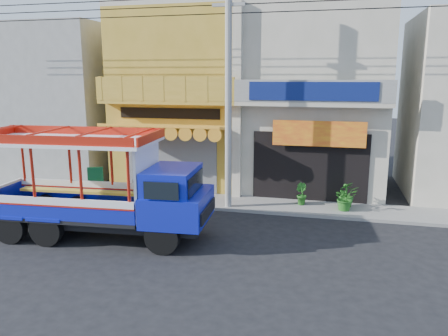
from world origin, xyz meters
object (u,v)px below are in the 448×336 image
potted_plant_a (345,198)px  utility_pole (232,78)px  songthaew_truck (111,188)px  green_sign (96,181)px  potted_plant_c (346,194)px  potted_plant_b (301,194)px

potted_plant_a → utility_pole: bearing=158.7°
utility_pole → potted_plant_a: utility_pole is taller
utility_pole → potted_plant_a: size_ratio=29.32×
songthaew_truck → green_sign: size_ratio=7.16×
songthaew_truck → potted_plant_c: (7.34, 4.92, -1.05)m
songthaew_truck → green_sign: (-3.41, 4.88, -1.10)m
songthaew_truck → potted_plant_a: songthaew_truck is taller
utility_pole → potted_plant_c: size_ratio=28.48×
utility_pole → green_sign: size_ratio=26.69×
potted_plant_a → potted_plant_c: (0.05, 0.47, 0.01)m
utility_pole → songthaew_truck: utility_pole is taller
songthaew_truck → potted_plant_c: songthaew_truck is taller
green_sign → potted_plant_c: bearing=0.2°
utility_pole → songthaew_truck: (-3.03, -3.88, -3.37)m
songthaew_truck → potted_plant_c: size_ratio=7.64×
potted_plant_b → potted_plant_a: bearing=-141.7°
potted_plant_b → green_sign: bearing=50.9°
potted_plant_a → potted_plant_c: 0.48m
potted_plant_b → songthaew_truck: bearing=91.9°
utility_pole → potted_plant_a: bearing=7.6°
green_sign → utility_pole: bearing=-8.8°
songthaew_truck → potted_plant_b: 7.49m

